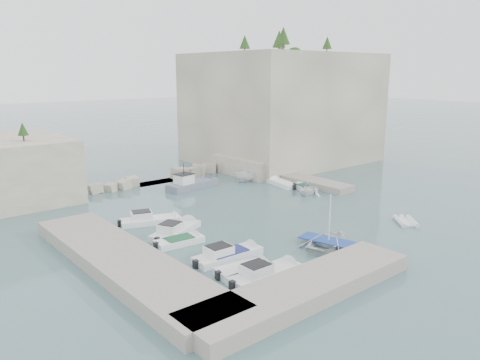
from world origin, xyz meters
TOP-DOWN VIEW (x-y plane):
  - ground at (0.00, 0.00)m, footprint 400.00×400.00m
  - cliff_east at (23.00, 23.00)m, footprint 26.00×22.00m
  - cliff_terrace at (13.00, 18.00)m, footprint 8.00×10.00m
  - quay_west at (-17.00, -1.00)m, footprint 5.00×24.00m
  - quay_south at (-10.00, -12.50)m, footprint 18.00×4.00m
  - ledge_east at (13.50, 10.00)m, footprint 3.00×16.00m
  - breakwater at (-1.00, 22.00)m, footprint 28.00×3.00m
  - motorboat_a at (-10.20, 7.26)m, footprint 6.43×3.77m
  - motorboat_b at (-9.93, 3.14)m, footprint 6.51×4.57m
  - motorboat_c at (-11.11, 0.69)m, footprint 4.69×2.04m
  - motorboat_d at (-9.89, -4.39)m, footprint 6.37×2.08m
  - motorboat_e at (-10.63, -7.24)m, footprint 4.80×2.47m
  - motorboat_f at (-9.98, -8.82)m, footprint 6.40×1.95m
  - rowboat at (-1.70, -7.68)m, footprint 6.19×5.07m
  - inflatable_dinghy at (8.81, -8.51)m, footprint 3.32×3.48m
  - tender_east_a at (9.55, 4.75)m, footprint 3.76×3.35m
  - tender_east_b at (10.84, 6.57)m, footprint 2.47×4.38m
  - tender_east_c at (10.42, 9.97)m, footprint 2.61×5.50m
  - tender_east_d at (9.17, 14.70)m, footprint 5.20×2.56m
  - work_boat at (0.81, 16.31)m, footprint 7.86×3.26m
  - rowboat_mast at (-1.70, -7.68)m, footprint 0.10×0.10m
  - vegetation at (17.83, 24.40)m, footprint 53.48×13.88m

SIDE VIEW (x-z plane):
  - ground at x=0.00m, z-range 0.00..0.00m
  - motorboat_a at x=-10.20m, z-range -0.70..0.70m
  - motorboat_b at x=-9.93m, z-range -0.70..0.70m
  - motorboat_c at x=-11.11m, z-range -0.35..0.35m
  - motorboat_d at x=-9.89m, z-range -0.70..0.70m
  - motorboat_e at x=-10.63m, z-range -0.35..0.35m
  - motorboat_f at x=-9.98m, z-range -0.70..0.70m
  - rowboat at x=-1.70m, z-range -0.56..0.56m
  - inflatable_dinghy at x=8.81m, z-range -0.22..0.22m
  - tender_east_a at x=9.55m, z-range -0.90..0.90m
  - tender_east_b at x=10.84m, z-range -0.35..0.35m
  - tender_east_c at x=10.42m, z-range -0.35..0.35m
  - tender_east_d at x=9.17m, z-range -0.96..0.96m
  - work_boat at x=0.81m, z-range -1.10..1.10m
  - ledge_east at x=13.50m, z-range 0.00..0.80m
  - quay_west at x=-17.00m, z-range 0.00..1.10m
  - quay_south at x=-10.00m, z-range 0.00..1.10m
  - breakwater at x=-1.00m, z-range 0.00..1.40m
  - cliff_terrace at x=13.00m, z-range 0.00..2.50m
  - rowboat_mast at x=-1.70m, z-range 0.56..4.76m
  - cliff_east at x=23.00m, z-range 0.00..17.00m
  - vegetation at x=17.83m, z-range 11.23..24.63m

